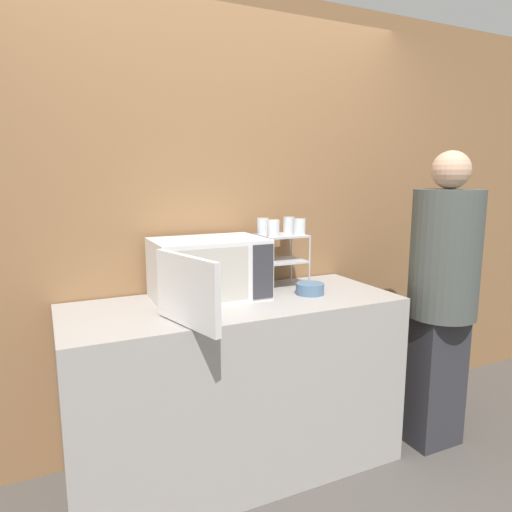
% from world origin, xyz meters
% --- Properties ---
extents(ground_plane, '(12.00, 12.00, 0.00)m').
position_xyz_m(ground_plane, '(0.00, 0.00, 0.00)').
color(ground_plane, '#4C4742').
extents(wall_back, '(8.00, 0.06, 2.60)m').
position_xyz_m(wall_back, '(0.00, 0.73, 1.30)').
color(wall_back, olive).
rests_on(wall_back, ground_plane).
extents(counter, '(1.73, 0.69, 0.93)m').
position_xyz_m(counter, '(0.00, 0.34, 0.47)').
color(counter, '#9E9993').
rests_on(counter, ground_plane).
extents(microwave, '(0.61, 0.82, 0.32)m').
position_xyz_m(microwave, '(-0.11, 0.44, 1.09)').
color(microwave, silver).
rests_on(microwave, counter).
extents(dish_rack, '(0.26, 0.22, 0.31)m').
position_xyz_m(dish_rack, '(0.37, 0.53, 1.16)').
color(dish_rack, '#B2B2B7').
rests_on(dish_rack, counter).
extents(glass_front_left, '(0.07, 0.07, 0.09)m').
position_xyz_m(glass_front_left, '(0.29, 0.47, 1.29)').
color(glass_front_left, silver).
rests_on(glass_front_left, dish_rack).
extents(glass_back_right, '(0.07, 0.07, 0.09)m').
position_xyz_m(glass_back_right, '(0.45, 0.59, 1.29)').
color(glass_back_right, silver).
rests_on(glass_back_right, dish_rack).
extents(glass_front_right, '(0.07, 0.07, 0.09)m').
position_xyz_m(glass_front_right, '(0.45, 0.47, 1.29)').
color(glass_front_right, silver).
rests_on(glass_front_right, dish_rack).
extents(glass_back_left, '(0.07, 0.07, 0.09)m').
position_xyz_m(glass_back_left, '(0.28, 0.59, 1.29)').
color(glass_back_left, silver).
rests_on(glass_back_left, dish_rack).
extents(bowl, '(0.15, 0.15, 0.06)m').
position_xyz_m(bowl, '(0.43, 0.31, 0.96)').
color(bowl, slate).
rests_on(bowl, counter).
extents(person, '(0.38, 0.38, 1.71)m').
position_xyz_m(person, '(1.15, 0.05, 0.96)').
color(person, '#2D2D33').
rests_on(person, ground_plane).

